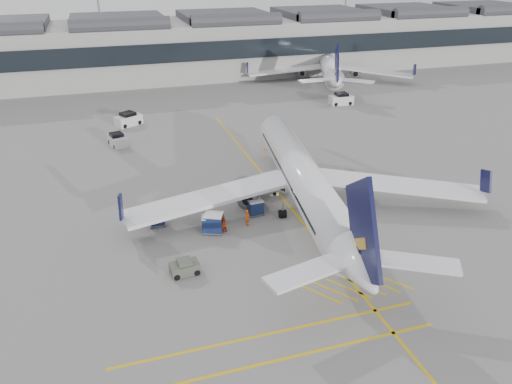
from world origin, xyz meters
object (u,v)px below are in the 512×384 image
object	(u,v)px
baggage_cart_a	(255,207)
ramp_agent_b	(223,224)
belt_loader	(262,189)
pushback_tug	(185,268)
ramp_agent_a	(247,218)
airliner_main	(304,180)

from	to	relation	value
baggage_cart_a	ramp_agent_b	bearing A→B (deg)	-153.30
belt_loader	pushback_tug	bearing A→B (deg)	-112.63
ramp_agent_a	pushback_tug	distance (m)	9.42
belt_loader	baggage_cart_a	distance (m)	5.06
ramp_agent_a	pushback_tug	world-z (taller)	ramp_agent_a
ramp_agent_b	pushback_tug	world-z (taller)	ramp_agent_b
belt_loader	ramp_agent_a	distance (m)	7.30
baggage_cart_a	ramp_agent_a	world-z (taller)	ramp_agent_a
airliner_main	belt_loader	bearing A→B (deg)	131.59
ramp_agent_b	airliner_main	bearing A→B (deg)	169.57
belt_loader	ramp_agent_a	bearing A→B (deg)	-101.25
ramp_agent_b	baggage_cart_a	bearing A→B (deg)	-174.03
baggage_cart_a	pushback_tug	xyz separation A→B (m)	(-8.49, -7.96, -0.28)
belt_loader	ramp_agent_b	distance (m)	9.24
ramp_agent_a	pushback_tug	size ratio (longest dim) A/B	0.67
baggage_cart_a	ramp_agent_a	distance (m)	2.27
baggage_cart_a	airliner_main	bearing A→B (deg)	-4.23
ramp_agent_b	belt_loader	bearing A→B (deg)	-156.86
airliner_main	baggage_cart_a	bearing A→B (deg)	-171.00
airliner_main	ramp_agent_a	world-z (taller)	airliner_main
belt_loader	ramp_agent_b	xyz separation A→B (m)	(-6.10, -6.93, 0.32)
belt_loader	baggage_cart_a	bearing A→B (deg)	-97.97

